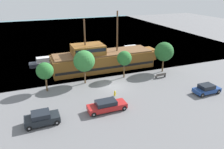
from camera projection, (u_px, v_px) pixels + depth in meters
ground_plane at (113, 86)px, 34.49m from camera, size 160.00×160.00×0.00m
water_surface at (64, 34)px, 72.43m from camera, size 80.00×80.00×0.00m
pirate_ship at (102, 59)px, 41.22m from camera, size 20.41×5.32×10.66m
moored_boat_dockside at (45, 62)px, 43.46m from camera, size 6.38×1.91×1.72m
moored_boat_outer at (133, 50)px, 51.90m from camera, size 7.17×2.43×1.69m
parked_car_curb_front at (107, 106)px, 27.55m from camera, size 4.96×1.84×1.43m
parked_car_curb_mid at (207, 89)px, 32.07m from camera, size 3.99×1.83×1.39m
parked_car_curb_rear at (42, 118)px, 24.86m from camera, size 3.89×1.97×1.52m
fire_hydrant at (115, 93)px, 31.42m from camera, size 0.42×0.25×0.76m
bench_promenade_east at (161, 75)px, 37.63m from camera, size 1.92×0.45×0.85m
tree_row_east at (45, 71)px, 31.88m from camera, size 2.53×2.53×4.50m
tree_row_mideast at (84, 61)px, 34.30m from camera, size 3.39×3.39×5.49m
tree_row_midwest at (124, 58)px, 36.71m from camera, size 2.48×2.48×4.71m
tree_row_west at (164, 52)px, 39.19m from camera, size 3.43×3.43×5.52m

